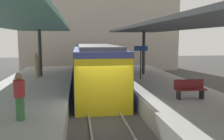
# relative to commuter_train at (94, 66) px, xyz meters

# --- Properties ---
(ground_plane) EXTENTS (80.00, 80.00, 0.00)m
(ground_plane) POSITION_rel_commuter_train_xyz_m (0.00, -7.03, -1.73)
(ground_plane) COLOR #383835
(platform_left) EXTENTS (4.40, 28.00, 1.00)m
(platform_left) POSITION_rel_commuter_train_xyz_m (-3.80, -7.03, -1.23)
(platform_left) COLOR #9E9E99
(platform_left) RESTS_ON ground_plane
(platform_right) EXTENTS (4.40, 28.00, 1.00)m
(platform_right) POSITION_rel_commuter_train_xyz_m (3.80, -7.03, -1.23)
(platform_right) COLOR #9E9E99
(platform_right) RESTS_ON ground_plane
(track_ballast) EXTENTS (3.20, 28.00, 0.20)m
(track_ballast) POSITION_rel_commuter_train_xyz_m (0.00, -7.03, -1.63)
(track_ballast) COLOR #423F3D
(track_ballast) RESTS_ON ground_plane
(rail_near_side) EXTENTS (0.08, 28.00, 0.14)m
(rail_near_side) POSITION_rel_commuter_train_xyz_m (-0.72, -7.03, -1.46)
(rail_near_side) COLOR slate
(rail_near_side) RESTS_ON track_ballast
(rail_far_side) EXTENTS (0.08, 28.00, 0.14)m
(rail_far_side) POSITION_rel_commuter_train_xyz_m (0.72, -7.03, -1.46)
(rail_far_side) COLOR slate
(rail_far_side) RESTS_ON track_ballast
(commuter_train) EXTENTS (2.78, 13.28, 3.10)m
(commuter_train) POSITION_rel_commuter_train_xyz_m (0.00, 0.00, 0.00)
(commuter_train) COLOR #38428C
(commuter_train) RESTS_ON track_ballast
(canopy_left) EXTENTS (4.18, 21.00, 3.51)m
(canopy_left) POSITION_rel_commuter_train_xyz_m (-3.80, -5.63, 2.65)
(canopy_left) COLOR #333335
(canopy_left) RESTS_ON platform_left
(canopy_right) EXTENTS (4.18, 21.00, 3.42)m
(canopy_right) POSITION_rel_commuter_train_xyz_m (3.80, -5.63, 2.57)
(canopy_right) COLOR #333335
(canopy_right) RESTS_ON platform_right
(platform_bench) EXTENTS (1.40, 0.41, 0.86)m
(platform_bench) POSITION_rel_commuter_train_xyz_m (3.80, -7.09, -0.26)
(platform_bench) COLOR black
(platform_bench) RESTS_ON platform_right
(platform_sign) EXTENTS (0.90, 0.08, 2.21)m
(platform_sign) POSITION_rel_commuter_train_xyz_m (2.97, -1.62, 0.90)
(platform_sign) COLOR #262628
(platform_sign) RESTS_ON platform_right
(passenger_near_bench) EXTENTS (0.36, 0.36, 1.76)m
(passenger_near_bench) POSITION_rel_commuter_train_xyz_m (-3.93, -0.12, 0.19)
(passenger_near_bench) COLOR #998460
(passenger_near_bench) RESTS_ON platform_left
(passenger_mid_platform) EXTENTS (0.36, 0.36, 1.57)m
(passenger_mid_platform) POSITION_rel_commuter_train_xyz_m (-3.06, -9.07, 0.08)
(passenger_mid_platform) COLOR #386B3D
(passenger_mid_platform) RESTS_ON platform_left
(station_building_backdrop) EXTENTS (18.00, 6.00, 11.00)m
(station_building_backdrop) POSITION_rel_commuter_train_xyz_m (1.59, 12.97, 3.77)
(station_building_backdrop) COLOR #A89E8E
(station_building_backdrop) RESTS_ON ground_plane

